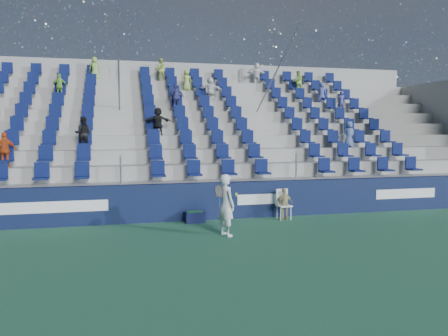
# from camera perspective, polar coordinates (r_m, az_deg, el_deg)

# --- Properties ---
(ground) EXTENTS (70.00, 70.00, 0.00)m
(ground) POSITION_cam_1_polar(r_m,az_deg,el_deg) (11.44, 2.32, -9.73)
(ground) COLOR #2B6544
(ground) RESTS_ON ground
(sponsor_wall) EXTENTS (24.00, 0.32, 1.20)m
(sponsor_wall) POSITION_cam_1_polar(r_m,az_deg,el_deg) (14.31, -1.10, -4.29)
(sponsor_wall) COLOR #10193B
(sponsor_wall) RESTS_ON ground
(grandstand) EXTENTS (24.00, 8.17, 6.63)m
(grandstand) POSITION_cam_1_polar(r_m,az_deg,el_deg) (19.15, -4.39, 2.66)
(grandstand) COLOR gray
(grandstand) RESTS_ON ground
(tennis_player) EXTENTS (0.71, 0.73, 1.71)m
(tennis_player) POSITION_cam_1_polar(r_m,az_deg,el_deg) (12.00, 0.27, -4.84)
(tennis_player) COLOR silver
(tennis_player) RESTS_ON ground
(line_judge_chair) EXTENTS (0.49, 0.50, 0.98)m
(line_judge_chair) POSITION_cam_1_polar(r_m,az_deg,el_deg) (14.46, 7.69, -4.41)
(line_judge_chair) COLOR white
(line_judge_chair) RESTS_ON ground
(line_judge) EXTENTS (0.64, 0.37, 1.04)m
(line_judge) POSITION_cam_1_polar(r_m,az_deg,el_deg) (14.33, 7.91, -4.66)
(line_judge) COLOR tan
(line_judge) RESTS_ON ground
(ball_bin) EXTENTS (0.64, 0.44, 0.35)m
(ball_bin) POSITION_cam_1_polar(r_m,az_deg,el_deg) (13.86, -3.82, -6.33)
(ball_bin) COLOR #0E1233
(ball_bin) RESTS_ON ground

